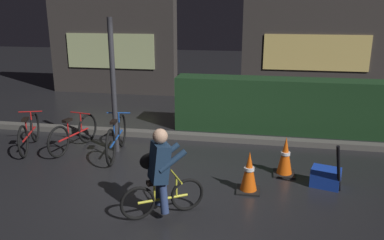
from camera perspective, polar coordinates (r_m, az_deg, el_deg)
ground_plane at (r=6.48m, az=-2.73°, el=-9.04°), size 40.00×40.00×0.00m
sidewalk_curb at (r=8.46m, az=0.63°, el=-2.42°), size 12.00×0.24×0.12m
hedge_row at (r=9.07m, az=12.91°, el=2.07°), size 4.80×0.70×1.22m
storefront_left at (r=13.15m, az=-11.62°, el=13.52°), size 4.17×0.54×4.47m
storefront_right at (r=13.01m, az=17.81°, el=13.12°), size 4.55×0.54×4.49m
street_post at (r=7.59m, az=-11.39°, el=4.72°), size 0.10×0.10×2.59m
parked_bike_leftmost at (r=8.48m, az=-22.65°, el=-1.79°), size 0.57×1.49×0.72m
parked_bike_left_mid at (r=8.14m, az=-16.87°, el=-1.96°), size 0.46×1.50×0.70m
parked_bike_center_left at (r=7.62m, az=-10.94°, el=-2.53°), size 0.46×1.68×0.78m
traffic_cone_near at (r=6.12m, az=8.32°, el=-7.55°), size 0.36×0.36×0.66m
traffic_cone_far at (r=6.81m, az=13.44°, el=-5.21°), size 0.36×0.36×0.68m
blue_crate at (r=6.63m, az=18.91°, el=-7.93°), size 0.51×0.43×0.30m
cyclist at (r=5.30m, az=-4.69°, el=-7.61°), size 1.04×0.66×1.25m
closed_umbrella at (r=6.33m, az=20.60°, el=-6.71°), size 0.20×0.30×0.82m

